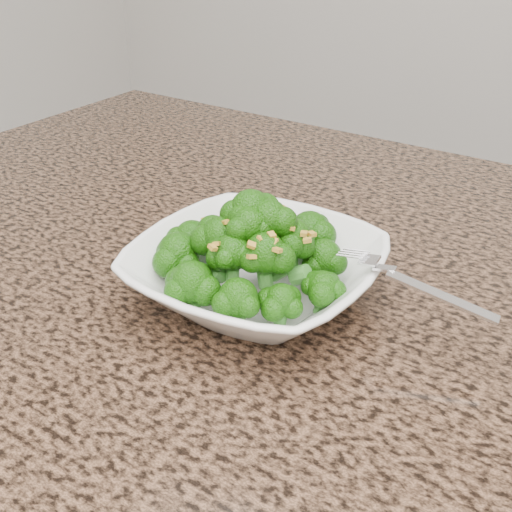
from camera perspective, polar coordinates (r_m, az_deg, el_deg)
The scene contains 5 objects.
granite_counter at distance 0.62m, azimuth 12.81°, elevation -8.99°, with size 1.64×1.04×0.03m, color brown.
bowl at distance 0.64m, azimuth 0.00°, elevation -1.59°, with size 0.24×0.24×0.06m, color white.
broccoli_pile at distance 0.61m, azimuth 0.00°, elevation 3.77°, with size 0.21×0.21×0.07m, color #1E600A, non-canonical shape.
garlic_topping at distance 0.59m, azimuth 0.00°, elevation 7.23°, with size 0.13×0.13×0.01m, color gold, non-canonical shape.
fork at distance 0.59m, azimuth 11.69°, elevation -1.21°, with size 0.17×0.03×0.01m, color silver, non-canonical shape.
Camera 1 is at (0.15, -0.16, 1.26)m, focal length 45.00 mm.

